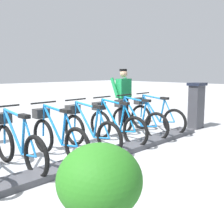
{
  "coord_description": "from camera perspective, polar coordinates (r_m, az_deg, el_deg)",
  "views": [
    {
      "loc": [
        -3.4,
        2.76,
        1.59
      ],
      "look_at": [
        0.5,
        -1.11,
        0.9
      ],
      "focal_mm": 41.72,
      "sensor_mm": 36.0,
      "label": 1
    }
  ],
  "objects": [
    {
      "name": "planter_bush",
      "position": [
        2.42,
        -2.73,
        -18.62
      ],
      "size": [
        0.76,
        0.76,
        0.97
      ],
      "color": "#59544C",
      "rests_on": "ground"
    },
    {
      "name": "bike_docked_2",
      "position": [
        5.84,
        0.52,
        -4.31
      ],
      "size": [
        1.72,
        0.54,
        1.02
      ],
      "color": "black",
      "rests_on": "ground"
    },
    {
      "name": "bike_docked_3",
      "position": [
        5.34,
        -5.23,
        -5.43
      ],
      "size": [
        1.72,
        0.54,
        1.02
      ],
      "color": "black",
      "rests_on": "ground"
    },
    {
      "name": "dock_rail_base",
      "position": [
        4.64,
        -5.54,
        -12.26
      ],
      "size": [
        0.44,
        6.85,
        0.1
      ],
      "primitive_type": "cube",
      "color": "#47474C",
      "rests_on": "ground"
    },
    {
      "name": "payment_kiosk",
      "position": [
        7.64,
        17.98,
        -0.14
      ],
      "size": [
        0.36,
        0.52,
        1.28
      ],
      "color": "#38383D",
      "rests_on": "ground"
    },
    {
      "name": "worker_near_rack",
      "position": [
        7.63,
        2.49,
        2.02
      ],
      "size": [
        0.5,
        0.65,
        1.66
      ],
      "color": "white",
      "rests_on": "ground"
    },
    {
      "name": "bike_docked_1",
      "position": [
        6.39,
        5.3,
        -3.34
      ],
      "size": [
        1.72,
        0.54,
        1.02
      ],
      "color": "black",
      "rests_on": "ground"
    },
    {
      "name": "bike_docked_0",
      "position": [
        6.98,
        9.3,
        -2.51
      ],
      "size": [
        1.72,
        0.54,
        1.02
      ],
      "color": "black",
      "rests_on": "ground"
    },
    {
      "name": "ground_plane",
      "position": [
        4.66,
        -5.53,
        -12.84
      ],
      "size": [
        60.0,
        60.0,
        0.0
      ],
      "primitive_type": "plane",
      "color": "#A6A7AA"
    },
    {
      "name": "bike_docked_5",
      "position": [
        4.56,
        -20.19,
        -8.06
      ],
      "size": [
        1.72,
        0.54,
        1.02
      ],
      "color": "black",
      "rests_on": "ground"
    },
    {
      "name": "bike_docked_4",
      "position": [
        4.91,
        -12.1,
        -6.7
      ],
      "size": [
        1.72,
        0.54,
        1.02
      ],
      "color": "black",
      "rests_on": "ground"
    }
  ]
}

